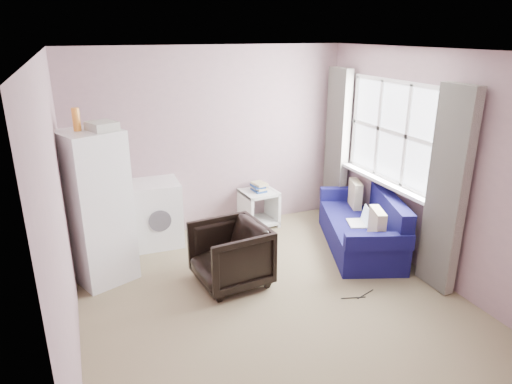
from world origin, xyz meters
TOP-DOWN VIEW (x-y plane):
  - room at (0.02, 0.01)m, footprint 3.84×4.24m
  - armchair at (-0.29, 0.51)m, footprint 0.77×0.81m
  - fridge at (-1.59, 1.15)m, footprint 0.76×0.76m
  - washing_machine at (-0.86, 1.84)m, footprint 0.62×0.63m
  - side_table at (0.61, 1.89)m, footprint 0.51×0.51m
  - sofa at (1.60, 0.72)m, footprint 1.30×1.87m
  - window_dressing at (1.78, 0.70)m, footprint 0.17×2.62m
  - floor_cables at (0.89, -0.28)m, footprint 0.42×0.10m

SIDE VIEW (x-z plane):
  - floor_cables at x=0.89m, z-range 0.00..0.01m
  - sofa at x=1.60m, z-range -0.10..0.66m
  - side_table at x=0.61m, z-range -0.02..0.62m
  - armchair at x=-0.29m, z-range 0.00..0.76m
  - washing_machine at x=-0.86m, z-range 0.02..0.87m
  - fridge at x=-1.59m, z-range -0.10..1.83m
  - window_dressing at x=1.78m, z-range 0.02..2.20m
  - room at x=0.02m, z-range -0.02..2.52m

